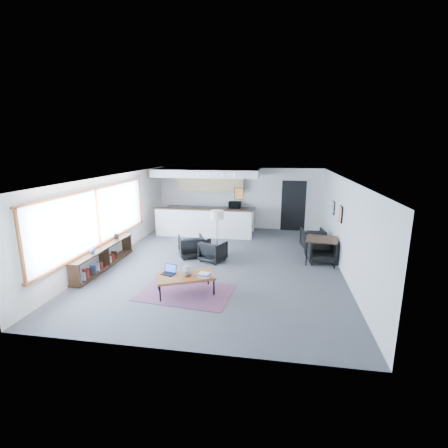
% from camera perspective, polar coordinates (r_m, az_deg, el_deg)
% --- Properties ---
extents(room, '(7.02, 9.02, 2.62)m').
position_cam_1_polar(room, '(9.66, -0.47, 0.51)').
color(room, '#4D4D50').
rests_on(room, ground).
extents(window, '(0.10, 5.95, 1.66)m').
position_cam_1_polar(window, '(10.00, -21.37, 0.93)').
color(window, '#8CBFFF').
rests_on(window, room).
extents(console, '(0.35, 3.00, 0.80)m').
position_cam_1_polar(console, '(10.08, -20.45, -5.55)').
color(console, '#331F12').
rests_on(console, floor).
extents(kitchenette, '(4.20, 1.96, 2.60)m').
position_cam_1_polar(kitchenette, '(13.45, -2.81, 4.50)').
color(kitchenette, white).
rests_on(kitchenette, floor).
extents(doorway, '(1.10, 0.12, 2.15)m').
position_cam_1_polar(doorway, '(13.92, 12.09, 3.26)').
color(doorway, black).
rests_on(doorway, room).
extents(track_light, '(1.60, 0.07, 0.15)m').
position_cam_1_polar(track_light, '(11.73, -1.50, 8.86)').
color(track_light, silver).
rests_on(track_light, room).
extents(wall_art_lower, '(0.03, 0.38, 0.48)m').
position_cam_1_polar(wall_art_lower, '(10.04, 19.85, 1.65)').
color(wall_art_lower, black).
rests_on(wall_art_lower, room).
extents(wall_art_upper, '(0.03, 0.34, 0.44)m').
position_cam_1_polar(wall_art_upper, '(11.30, 18.70, 2.73)').
color(wall_art_upper, black).
rests_on(wall_art_upper, room).
extents(kilim_rug, '(2.35, 1.72, 0.01)m').
position_cam_1_polar(kilim_rug, '(8.12, -6.75, -11.85)').
color(kilim_rug, '#5E324A').
rests_on(kilim_rug, floor).
extents(coffee_table, '(1.55, 1.23, 0.45)m').
position_cam_1_polar(coffee_table, '(7.95, -6.83, -9.20)').
color(coffee_table, brown).
rests_on(coffee_table, floor).
extents(laptop, '(0.37, 0.32, 0.23)m').
position_cam_1_polar(laptop, '(8.08, -9.55, -8.16)').
color(laptop, black).
rests_on(laptop, coffee_table).
extents(ceramic_pot, '(0.27, 0.27, 0.27)m').
position_cam_1_polar(ceramic_pot, '(7.88, -6.44, -8.11)').
color(ceramic_pot, gray).
rests_on(ceramic_pot, coffee_table).
extents(book_stack, '(0.33, 0.29, 0.09)m').
position_cam_1_polar(book_stack, '(7.82, -3.45, -8.92)').
color(book_stack, silver).
rests_on(book_stack, coffee_table).
extents(coaster, '(0.11, 0.11, 0.01)m').
position_cam_1_polar(coaster, '(7.69, -6.26, -9.68)').
color(coaster, '#E5590C').
rests_on(coaster, coffee_table).
extents(armchair_left, '(0.96, 0.94, 0.77)m').
position_cam_1_polar(armchair_left, '(10.47, -5.81, -3.73)').
color(armchair_left, black).
rests_on(armchair_left, floor).
extents(armchair_right, '(0.88, 0.85, 0.70)m').
position_cam_1_polar(armchair_right, '(10.04, -1.96, -4.61)').
color(armchair_right, black).
rests_on(armchair_right, floor).
extents(floor_lamp, '(0.54, 0.54, 1.48)m').
position_cam_1_polar(floor_lamp, '(10.39, -1.24, 1.34)').
color(floor_lamp, black).
rests_on(floor_lamp, floor).
extents(dining_table, '(1.03, 1.03, 0.76)m').
position_cam_1_polar(dining_table, '(10.23, 16.82, -2.84)').
color(dining_table, '#331F12').
rests_on(dining_table, floor).
extents(dining_chair_near, '(0.77, 0.73, 0.72)m').
position_cam_1_polar(dining_chair_near, '(10.38, 16.66, -4.51)').
color(dining_chair_near, black).
rests_on(dining_chair_near, floor).
extents(dining_chair_far, '(0.72, 0.68, 0.65)m').
position_cam_1_polar(dining_chair_far, '(11.70, 15.32, -2.60)').
color(dining_chair_far, black).
rests_on(dining_chair_far, floor).
extents(microwave, '(0.50, 0.29, 0.34)m').
position_cam_1_polar(microwave, '(13.75, 1.90, 3.52)').
color(microwave, black).
rests_on(microwave, kitchenette).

